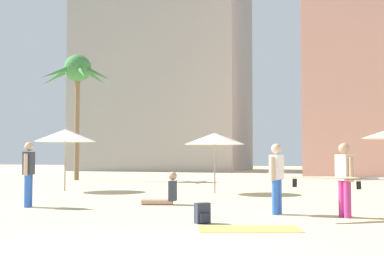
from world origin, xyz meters
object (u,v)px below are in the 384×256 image
at_px(cafe_umbrella_1, 65,135).
at_px(person_mid_right, 344,177).
at_px(cafe_umbrella_0, 215,139).
at_px(person_near_left, 277,176).
at_px(backpack, 202,214).
at_px(person_far_left, 29,171).
at_px(palm_tree_far_left, 78,74).
at_px(beach_towel, 249,229).
at_px(person_mid_center, 166,193).

distance_m(cafe_umbrella_1, person_mid_right, 12.08).
bearing_deg(cafe_umbrella_0, person_near_left, -64.32).
bearing_deg(backpack, person_near_left, 106.50).
bearing_deg(person_near_left, person_far_left, 17.65).
height_order(palm_tree_far_left, cafe_umbrella_1, palm_tree_far_left).
relative_size(cafe_umbrella_1, person_mid_right, 0.88).
bearing_deg(cafe_umbrella_0, backpack, -78.54).
bearing_deg(backpack, beach_towel, 21.98).
distance_m(beach_towel, person_mid_center, 5.12).
distance_m(cafe_umbrella_1, backpack, 11.00).
relative_size(backpack, person_far_left, 0.24).
relative_size(cafe_umbrella_1, backpack, 5.76).
distance_m(person_far_left, person_near_left, 6.64).
height_order(cafe_umbrella_0, beach_towel, cafe_umbrella_0).
relative_size(palm_tree_far_left, person_mid_right, 2.60).
xyz_separation_m(beach_towel, person_mid_right, (1.77, 2.25, 0.90)).
relative_size(cafe_umbrella_0, cafe_umbrella_1, 0.93).
bearing_deg(cafe_umbrella_1, cafe_umbrella_0, 4.03).
relative_size(cafe_umbrella_0, person_mid_right, 0.82).
xyz_separation_m(person_far_left, person_near_left, (6.64, 0.12, -0.05)).
bearing_deg(cafe_umbrella_0, person_far_left, -120.72).
xyz_separation_m(cafe_umbrella_0, backpack, (1.65, -8.15, -1.80)).
xyz_separation_m(person_near_left, person_mid_center, (-3.27, 1.53, -0.60)).
relative_size(cafe_umbrella_0, person_far_left, 1.29).
distance_m(person_far_left, person_mid_center, 3.80).
relative_size(palm_tree_far_left, person_mid_center, 6.83).
xyz_separation_m(cafe_umbrella_1, person_near_left, (8.86, -5.69, -1.26)).
height_order(palm_tree_far_left, backpack, palm_tree_far_left).
height_order(backpack, person_mid_right, person_mid_right).
bearing_deg(palm_tree_far_left, person_mid_right, -44.62).
xyz_separation_m(cafe_umbrella_1, person_mid_center, (5.58, -4.16, -1.85)).
xyz_separation_m(palm_tree_far_left, person_mid_center, (9.44, -12.21, -5.67)).
height_order(cafe_umbrella_1, backpack, cafe_umbrella_1).
distance_m(palm_tree_far_left, person_near_left, 19.40).
xyz_separation_m(cafe_umbrella_1, person_mid_right, (10.39, -6.02, -1.26)).
bearing_deg(backpack, palm_tree_far_left, 174.63).
height_order(cafe_umbrella_1, person_mid_center, cafe_umbrella_1).
bearing_deg(cafe_umbrella_1, person_far_left, -69.13).
bearing_deg(person_mid_center, person_near_left, 141.91).
relative_size(palm_tree_far_left, cafe_umbrella_0, 3.16).
xyz_separation_m(backpack, person_far_left, (-5.35, 1.92, 0.76)).
relative_size(cafe_umbrella_1, person_near_left, 1.45).
bearing_deg(person_far_left, person_mid_right, 163.05).
xyz_separation_m(cafe_umbrella_0, person_near_left, (2.94, -6.11, -1.09)).
height_order(cafe_umbrella_1, beach_towel, cafe_umbrella_1).
distance_m(cafe_umbrella_0, cafe_umbrella_1, 5.93).
xyz_separation_m(beach_towel, person_far_left, (-6.41, 2.46, 0.95)).
xyz_separation_m(backpack, person_mid_center, (-1.99, 3.57, 0.12)).
relative_size(palm_tree_far_left, cafe_umbrella_1, 2.94).
bearing_deg(beach_towel, palm_tree_far_left, 127.42).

